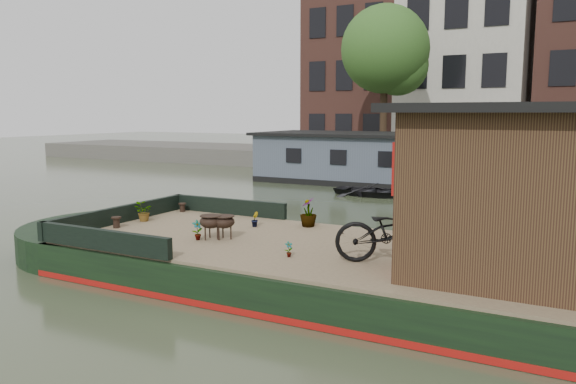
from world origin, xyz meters
The scene contains 20 objects.
ground centered at (0.00, 0.00, 0.00)m, with size 120.00×120.00×0.00m, color #2B3622.
houseboat_hull centered at (-1.33, 0.00, 0.27)m, with size 14.01×4.02×0.60m.
houseboat_deck centered at (0.00, 0.00, 0.62)m, with size 11.80×3.80×0.05m, color #827350.
bow_bulwark centered at (-5.07, 0.00, 0.82)m, with size 3.00×4.00×0.35m.
cabin centered at (2.19, 0.00, 1.88)m, with size 4.00×3.50×2.42m.
bicycle centered at (0.18, -0.42, 1.14)m, with size 0.65×1.88×0.99m, color black.
potted_plant_a centered at (-3.49, -0.57, 0.83)m, with size 0.19×0.13×0.37m, color brown.
potted_plant_b centered at (-3.20, 0.96, 0.80)m, with size 0.17×0.14×0.31m, color #925A29.
potted_plant_c centered at (-5.60, 0.33, 0.86)m, with size 0.37×0.32×0.41m, color #9D602D.
potted_plant_d centered at (-2.24, 1.47, 0.95)m, with size 0.34×0.34×0.60m, color brown.
potted_plant_e centered at (-1.45, -0.87, 0.78)m, with size 0.13×0.09×0.26m, color brown.
brazier_front centered at (-3.31, -0.40, 0.87)m, with size 0.41×0.41×0.45m, color black, non-canonical shape.
brazier_rear centered at (-3.10, -0.28, 0.87)m, with size 0.41×0.41×0.44m, color black, non-canonical shape.
bollard_port centered at (-5.60, 1.65, 0.75)m, with size 0.18×0.18×0.21m, color black.
bollard_stbd centered at (-5.60, -0.45, 0.76)m, with size 0.20×0.20×0.22m, color black.
dinghy centered at (-3.98, 10.39, 0.29)m, with size 2.01×2.82×0.58m, color black.
far_houseboat centered at (0.00, 14.00, 0.97)m, with size 20.40×4.40×2.11m.
quay centered at (0.00, 20.50, 0.45)m, with size 60.00×6.00×0.90m, color #47443F.
townhouse_row centered at (0.15, 27.50, 7.90)m, with size 27.25×8.00×16.50m.
tree_left centered at (-6.36, 19.07, 5.89)m, with size 4.40×4.40×7.40m.
Camera 1 is at (2.65, -8.63, 2.95)m, focal length 35.00 mm.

